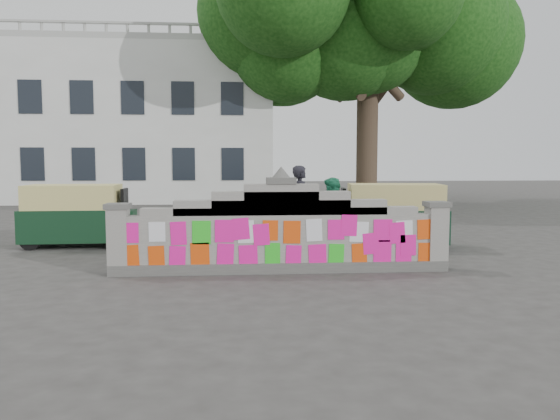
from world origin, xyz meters
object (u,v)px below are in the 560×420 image
Objects in this scene: cyclist_bike at (301,230)px; rickshaw_right at (391,215)px; rickshaw_left at (77,214)px; pedestrian at (333,215)px; cyclist_rider at (301,214)px.

rickshaw_right reaches higher than cyclist_bike.
rickshaw_right is (7.74, -0.80, 0.01)m from rickshaw_left.
rickshaw_left is at bearing -135.65° from pedestrian.
cyclist_rider is at bearing 19.67° from rickshaw_right.
rickshaw_right is (1.58, 0.70, -0.06)m from pedestrian.
rickshaw_left is (-6.16, 1.50, -0.07)m from pedestrian.
pedestrian is 6.34m from rickshaw_left.
cyclist_bike is 0.81m from pedestrian.
cyclist_bike is 2.37m from rickshaw_right.
cyclist_rider is 5.60m from rickshaw_left.
pedestrian is 1.73m from rickshaw_right.
cyclist_rider is (0.00, 0.00, 0.36)m from cyclist_bike.
cyclist_bike is 0.36m from cyclist_rider.
pedestrian is at bearing 30.90° from rickshaw_right.
pedestrian is (0.71, -0.19, -0.01)m from cyclist_rider.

